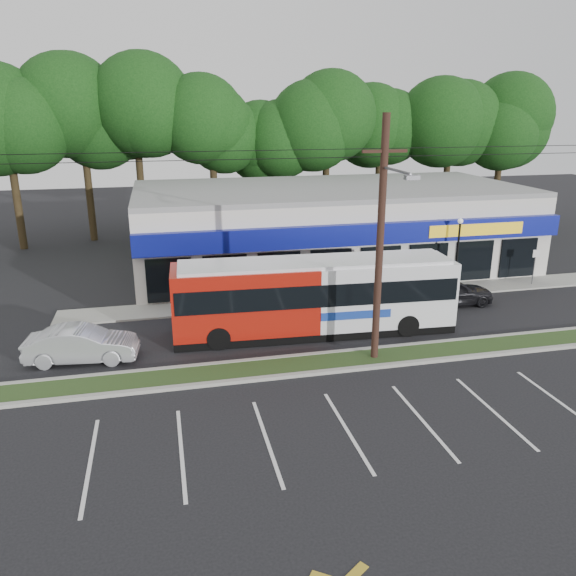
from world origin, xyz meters
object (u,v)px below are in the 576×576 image
(sign_post, at_px, (535,261))
(utility_pole, at_px, (377,234))
(lamp_post, at_px, (458,246))
(car_dark, at_px, (451,291))
(car_silver, at_px, (82,344))
(pedestrian_b, at_px, (344,286))
(pedestrian_a, at_px, (447,295))
(metrobus, at_px, (315,295))

(sign_post, bearing_deg, utility_pole, -149.85)
(lamp_post, bearing_deg, car_dark, -123.64)
(sign_post, distance_m, car_silver, 25.50)
(lamp_post, relative_size, car_silver, 0.93)
(pedestrian_b, bearing_deg, pedestrian_a, 179.97)
(utility_pole, bearing_deg, car_silver, 167.31)
(utility_pole, distance_m, car_silver, 12.99)
(utility_pole, xyz_separation_m, car_dark, (6.71, 5.68, -4.65))
(pedestrian_a, bearing_deg, pedestrian_b, -66.52)
(car_silver, bearing_deg, lamp_post, -69.16)
(utility_pole, bearing_deg, pedestrian_a, 39.44)
(metrobus, bearing_deg, car_dark, 17.31)
(pedestrian_a, bearing_deg, lamp_post, -164.78)
(utility_pole, relative_size, car_dark, 11.23)
(utility_pole, xyz_separation_m, lamp_post, (8.17, 7.87, -2.74))
(pedestrian_a, bearing_deg, metrobus, -28.17)
(car_dark, relative_size, pedestrian_b, 2.57)
(lamp_post, distance_m, sign_post, 5.13)
(sign_post, height_order, pedestrian_a, sign_post)
(sign_post, xyz_separation_m, metrobus, (-14.67, -4.08, 0.31))
(lamp_post, height_order, car_silver, lamp_post)
(sign_post, height_order, metrobus, metrobus)
(car_silver, relative_size, pedestrian_b, 2.62)
(utility_pole, height_order, lamp_post, utility_pole)
(utility_pole, relative_size, pedestrian_a, 31.38)
(car_silver, relative_size, pedestrian_a, 2.85)
(car_dark, relative_size, pedestrian_a, 2.80)
(utility_pole, height_order, pedestrian_b, utility_pole)
(utility_pole, distance_m, metrobus, 5.25)
(sign_post, relative_size, pedestrian_a, 1.40)
(utility_pole, bearing_deg, pedestrian_b, 80.10)
(utility_pole, bearing_deg, metrobus, 112.78)
(metrobus, height_order, pedestrian_a, metrobus)
(metrobus, distance_m, car_dark, 8.54)
(utility_pole, relative_size, metrobus, 3.78)
(utility_pole, bearing_deg, lamp_post, 43.95)
(lamp_post, bearing_deg, utility_pole, -136.05)
(lamp_post, relative_size, metrobus, 0.32)
(metrobus, relative_size, pedestrian_a, 8.30)
(metrobus, bearing_deg, pedestrian_a, 14.00)
(lamp_post, distance_m, pedestrian_a, 3.92)
(metrobus, bearing_deg, pedestrian_b, 57.73)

